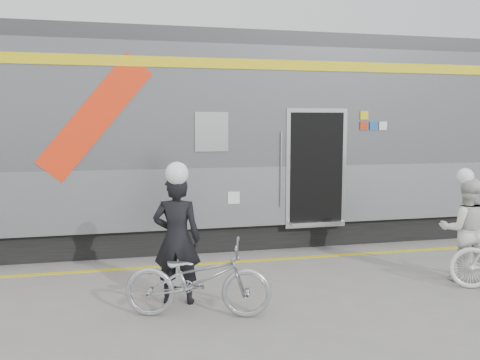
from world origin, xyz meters
name	(u,v)px	position (x,y,z in m)	size (l,w,h in m)	color
ground	(298,303)	(0.00, 0.00, 0.00)	(90.00, 90.00, 0.00)	slate
train	(190,140)	(-0.88, 4.19, 2.05)	(24.00, 3.17, 4.10)	black
safety_strip	(256,260)	(0.00, 2.15, 0.00)	(24.00, 0.12, 0.01)	gold
man	(177,239)	(-1.58, 0.39, 0.87)	(0.64, 0.42, 1.74)	black
bicycle_left	(198,279)	(-1.38, -0.16, 0.48)	(0.64, 1.83, 0.96)	#9D9FA5
woman	(466,230)	(2.80, 0.33, 0.79)	(0.77, 0.60, 1.59)	silver
helmet_man	(176,163)	(-1.58, 0.39, 1.89)	(0.30, 0.30, 0.30)	white
helmet_woman	(469,170)	(2.80, 0.33, 1.71)	(0.25, 0.25, 0.25)	white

